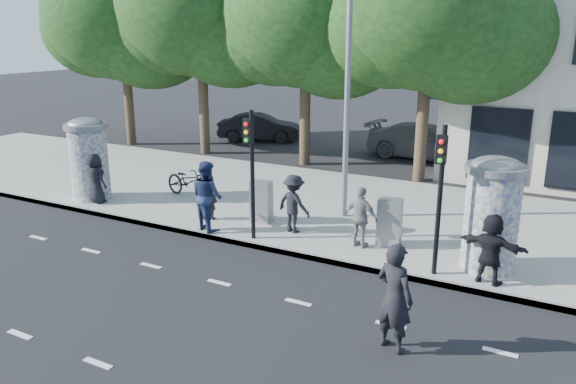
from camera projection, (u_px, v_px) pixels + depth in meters
The scene contains 26 objects.
ground at pixel (180, 309), 11.42m from camera, with size 120.00×120.00×0.00m, color black.
sidewalk at pixel (330, 207), 17.75m from camera, with size 40.00×8.00×0.15m, color gray.
curb at pixel (267, 248), 14.40m from camera, with size 40.00×0.10×0.16m, color slate.
lane_dash_near at pixel (98, 363), 9.55m from camera, with size 32.00×0.12×0.01m, color silver.
lane_dash_far at pixel (219, 283), 12.60m from camera, with size 32.00×0.12×0.01m, color silver.
ad_column_left at pixel (89, 157), 18.07m from camera, with size 1.36×1.36×2.65m.
ad_column_right at pixel (492, 212), 12.61m from camera, with size 1.36×1.36×2.65m.
traffic_pole_near at pixel (251, 162), 14.28m from camera, with size 0.22×0.31×3.40m.
traffic_pole_far at pixel (440, 186), 12.11m from camera, with size 0.22×0.31×3.40m.
street_lamp at pixel (348, 55), 15.34m from camera, with size 0.25×0.93×8.00m.
tree_far_left at pixel (122, 14), 26.18m from camera, with size 7.20×7.20×9.26m.
tree_mid_left at pixel (200, 5), 24.05m from camera, with size 7.20×7.20×9.57m.
tree_near_left at pixel (306, 14), 22.07m from camera, with size 6.80×6.80×8.97m.
tree_center at pixel (430, 5), 19.40m from camera, with size 7.00×7.00×9.30m.
ped_a at pixel (96, 178), 17.76m from camera, with size 0.78×0.51×1.59m, color black.
ped_b at pixel (207, 192), 16.19m from camera, with size 0.60×0.40×1.65m, color black.
ped_c at pixel (207, 196), 15.31m from camera, with size 0.94×0.73×1.94m, color navy.
ped_d at pixel (294, 204), 15.16m from camera, with size 1.04×0.60×1.60m, color black.
ped_e at pixel (361, 217), 14.08m from camera, with size 0.93×0.53×1.58m, color gray.
ped_f at pixel (491, 249), 12.06m from camera, with size 1.46×0.53×1.58m, color black.
man_road at pixel (395, 297), 9.74m from camera, with size 0.73×0.48×2.00m, color black.
bicycle at pixel (188, 182), 18.37m from camera, with size 2.04×0.71×1.07m, color black.
cabinet_left at pixel (261, 202), 16.02m from camera, with size 0.57×0.42×1.19m, color gray.
cabinet_right at pixel (389, 222), 14.25m from camera, with size 0.59×0.43×1.23m, color gray.
car_mid at pixel (260, 127), 28.66m from camera, with size 4.15×1.45×1.37m, color black.
car_right at pixel (426, 141), 24.61m from camera, with size 5.22×2.12×1.51m, color slate.
Camera 1 is at (6.81, -8.04, 5.47)m, focal length 35.00 mm.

